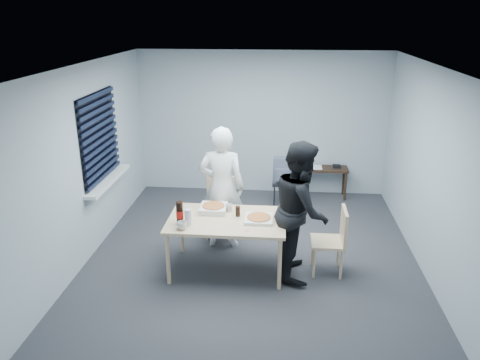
# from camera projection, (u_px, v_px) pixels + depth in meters

# --- Properties ---
(room) EXTENTS (5.00, 5.00, 5.00)m
(room) POSITION_uv_depth(u_px,v_px,m) (102.00, 144.00, 6.67)
(room) COLOR #2E2D33
(room) RESTS_ON ground
(dining_table) EXTENTS (1.50, 0.95, 0.73)m
(dining_table) POSITION_uv_depth(u_px,v_px,m) (227.00, 223.00, 5.98)
(dining_table) COLOR beige
(dining_table) RESTS_ON ground
(chair_far) EXTENTS (0.42, 0.42, 0.89)m
(chair_far) POSITION_uv_depth(u_px,v_px,m) (220.00, 202.00, 7.05)
(chair_far) COLOR beige
(chair_far) RESTS_ON ground
(chair_right) EXTENTS (0.42, 0.42, 0.89)m
(chair_right) POSITION_uv_depth(u_px,v_px,m) (335.00, 237.00, 5.97)
(chair_right) COLOR beige
(chair_right) RESTS_ON ground
(person_white) EXTENTS (0.65, 0.42, 1.77)m
(person_white) POSITION_uv_depth(u_px,v_px,m) (222.00, 188.00, 6.57)
(person_white) COLOR white
(person_white) RESTS_ON ground
(person_black) EXTENTS (0.47, 0.86, 1.77)m
(person_black) POSITION_uv_depth(u_px,v_px,m) (301.00, 210.00, 5.84)
(person_black) COLOR black
(person_black) RESTS_ON ground
(side_table) EXTENTS (0.84, 0.37, 0.56)m
(side_table) POSITION_uv_depth(u_px,v_px,m) (324.00, 172.00, 8.48)
(side_table) COLOR #311A12
(side_table) RESTS_ON ground
(stool) EXTENTS (0.33, 0.33, 0.46)m
(stool) POSITION_uv_depth(u_px,v_px,m) (282.00, 188.00, 8.08)
(stool) COLOR black
(stool) RESTS_ON ground
(backpack) EXTENTS (0.31, 0.23, 0.44)m
(backpack) POSITION_uv_depth(u_px,v_px,m) (282.00, 171.00, 7.96)
(backpack) COLOR slate
(backpack) RESTS_ON stool
(pizza_box_a) EXTENTS (0.35, 0.35, 0.09)m
(pizza_box_a) POSITION_uv_depth(u_px,v_px,m) (213.00, 208.00, 6.18)
(pizza_box_a) COLOR white
(pizza_box_a) RESTS_ON dining_table
(pizza_box_b) EXTENTS (0.36, 0.36, 0.05)m
(pizza_box_b) POSITION_uv_depth(u_px,v_px,m) (259.00, 219.00, 5.92)
(pizza_box_b) COLOR white
(pizza_box_b) RESTS_ON dining_table
(mug_a) EXTENTS (0.17, 0.17, 0.10)m
(mug_a) POSITION_uv_depth(u_px,v_px,m) (182.00, 226.00, 5.67)
(mug_a) COLOR silver
(mug_a) RESTS_ON dining_table
(mug_b) EXTENTS (0.10, 0.10, 0.09)m
(mug_b) POSITION_uv_depth(u_px,v_px,m) (229.00, 208.00, 6.19)
(mug_b) COLOR silver
(mug_b) RESTS_ON dining_table
(cola_glass) EXTENTS (0.07, 0.07, 0.14)m
(cola_glass) POSITION_uv_depth(u_px,v_px,m) (238.00, 211.00, 6.02)
(cola_glass) COLOR black
(cola_glass) RESTS_ON dining_table
(soda_bottle) EXTENTS (0.09, 0.09, 0.29)m
(soda_bottle) POSITION_uv_depth(u_px,v_px,m) (180.00, 213.00, 5.79)
(soda_bottle) COLOR black
(soda_bottle) RESTS_ON dining_table
(plastic_cups) EXTENTS (0.11, 0.11, 0.21)m
(plastic_cups) POSITION_uv_depth(u_px,v_px,m) (188.00, 217.00, 5.76)
(plastic_cups) COLOR silver
(plastic_cups) RESTS_ON dining_table
(rubber_band) EXTENTS (0.06, 0.06, 0.00)m
(rubber_band) POSITION_uv_depth(u_px,v_px,m) (247.00, 231.00, 5.64)
(rubber_band) COLOR red
(rubber_band) RESTS_ON dining_table
(papers) EXTENTS (0.30, 0.34, 0.00)m
(papers) POSITION_uv_depth(u_px,v_px,m) (316.00, 167.00, 8.48)
(papers) COLOR white
(papers) RESTS_ON side_table
(black_box) EXTENTS (0.14, 0.11, 0.06)m
(black_box) POSITION_uv_depth(u_px,v_px,m) (337.00, 166.00, 8.44)
(black_box) COLOR black
(black_box) RESTS_ON side_table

